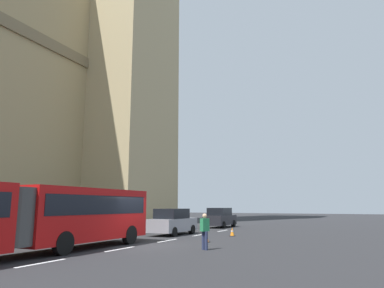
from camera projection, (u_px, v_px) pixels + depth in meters
name	position (u px, v px, depth m)	size (l,w,h in m)	color
ground_plane	(142.00, 245.00, 18.38)	(160.00, 160.00, 0.00)	#262628
lane_centre_marking	(120.00, 249.00, 16.74)	(29.80, 0.16, 0.01)	silver
articulated_bus	(6.00, 214.00, 13.69)	(16.15, 2.54, 2.90)	#B20F0F
sedan_lead	(173.00, 222.00, 25.11)	(4.40, 1.86, 1.85)	gray
sedan_trailing	(220.00, 218.00, 33.61)	(4.40, 1.86, 1.85)	black
traffic_cone_west	(206.00, 237.00, 19.90)	(0.36, 0.36, 0.58)	black
traffic_cone_middle	(232.00, 232.00, 23.98)	(0.36, 0.36, 0.58)	black
pedestrian_near_cones	(205.00, 230.00, 16.62)	(0.46, 0.39, 1.69)	#262D4C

